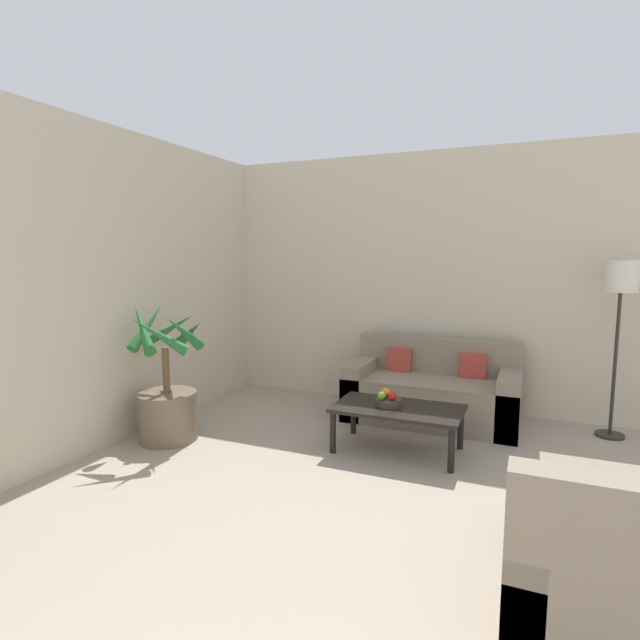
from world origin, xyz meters
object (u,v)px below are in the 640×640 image
object	(u,v)px
apple_red	(393,396)
armchair	(607,585)
potted_palm	(167,398)
ottoman	(594,512)
orange_fruit	(385,393)
fruit_bowl	(388,402)
floor_lamp	(621,291)
apple_green	(382,396)
coffee_table	(398,412)
sofa_loveseat	(432,393)

from	to	relation	value
apple_red	armchair	distance (m)	2.18
potted_palm	ottoman	size ratio (longest dim) A/B	2.12
orange_fruit	ottoman	bearing A→B (deg)	-33.09
fruit_bowl	armchair	bearing A→B (deg)	-50.50
floor_lamp	ottoman	bearing A→B (deg)	-98.99
apple_red	apple_green	bearing A→B (deg)	-167.43
potted_palm	armchair	distance (m)	3.46
potted_palm	fruit_bowl	bearing A→B (deg)	16.79
apple_red	floor_lamp	bearing A→B (deg)	32.98
apple_red	orange_fruit	distance (m)	0.10
coffee_table	ottoman	distance (m)	1.65
sofa_loveseat	floor_lamp	bearing A→B (deg)	6.25
apple_red	ottoman	distance (m)	1.68
sofa_loveseat	apple_red	xyz separation A→B (m)	(-0.15, -0.94, 0.20)
apple_green	orange_fruit	size ratio (longest dim) A/B	0.85
apple_red	armchair	size ratio (longest dim) A/B	0.09
sofa_loveseat	ottoman	bearing A→B (deg)	-55.87
orange_fruit	sofa_loveseat	bearing A→B (deg)	75.48
potted_palm	fruit_bowl	size ratio (longest dim) A/B	5.56
potted_palm	fruit_bowl	distance (m)	1.93
floor_lamp	apple_red	bearing A→B (deg)	-147.02
potted_palm	coffee_table	world-z (taller)	potted_palm
coffee_table	apple_green	bearing A→B (deg)	-160.55
floor_lamp	ottoman	distance (m)	2.32
potted_palm	ottoman	bearing A→B (deg)	-6.51
armchair	sofa_loveseat	bearing A→B (deg)	114.91
armchair	fruit_bowl	bearing A→B (deg)	129.50
orange_fruit	ottoman	world-z (taller)	orange_fruit
sofa_loveseat	coffee_table	size ratio (longest dim) A/B	1.56
apple_red	orange_fruit	world-z (taller)	orange_fruit
armchair	floor_lamp	bearing A→B (deg)	82.87
sofa_loveseat	ottoman	distance (m)	2.23
potted_palm	coffee_table	size ratio (longest dim) A/B	1.17
potted_palm	apple_red	bearing A→B (deg)	15.55
floor_lamp	apple_red	distance (m)	2.21
floor_lamp	fruit_bowl	xyz separation A→B (m)	(-1.76, -1.08, -0.90)
floor_lamp	sofa_loveseat	bearing A→B (deg)	-173.75
apple_red	ottoman	bearing A→B (deg)	-32.79
apple_red	apple_green	distance (m)	0.09
floor_lamp	fruit_bowl	bearing A→B (deg)	-148.42
orange_fruit	armchair	distance (m)	2.27
coffee_table	sofa_loveseat	bearing A→B (deg)	83.19
apple_red	armchair	bearing A→B (deg)	-50.89
floor_lamp	apple_green	world-z (taller)	floor_lamp
potted_palm	apple_green	size ratio (longest dim) A/B	17.84
orange_fruit	coffee_table	bearing A→B (deg)	-17.29
floor_lamp	coffee_table	world-z (taller)	floor_lamp
potted_palm	armchair	xyz separation A→B (m)	(3.25, -1.16, -0.12)
sofa_loveseat	armchair	world-z (taller)	armchair
potted_palm	apple_red	xyz separation A→B (m)	(1.89, 0.53, 0.09)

